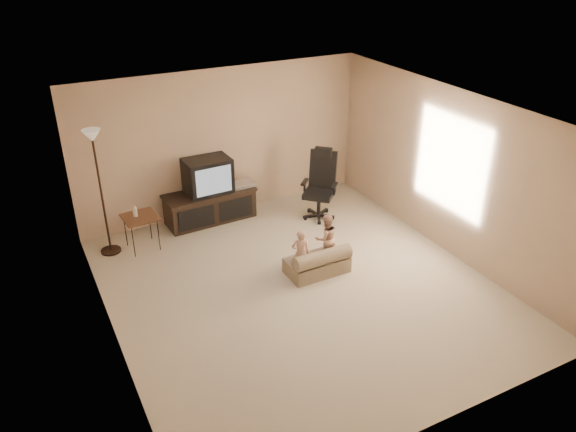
{
  "coord_description": "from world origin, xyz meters",
  "views": [
    {
      "loc": [
        -3.13,
        -5.68,
        4.48
      ],
      "look_at": [
        0.13,
        0.6,
        0.82
      ],
      "focal_mm": 35.0,
      "sensor_mm": 36.0,
      "label": 1
    }
  ],
  "objects_px": {
    "office_chair": "(320,193)",
    "child_sofa": "(319,263)",
    "tv_stand": "(210,195)",
    "toddler_left": "(301,253)",
    "side_table": "(139,217)",
    "toddler_right": "(326,238)",
    "floor_lamp": "(97,165)"
  },
  "relations": [
    {
      "from": "office_chair",
      "to": "child_sofa",
      "type": "bearing_deg",
      "value": -75.78
    },
    {
      "from": "toddler_left",
      "to": "floor_lamp",
      "type": "bearing_deg",
      "value": -20.27
    },
    {
      "from": "toddler_right",
      "to": "tv_stand",
      "type": "bearing_deg",
      "value": -56.26
    },
    {
      "from": "toddler_left",
      "to": "toddler_right",
      "type": "bearing_deg",
      "value": -140.76
    },
    {
      "from": "floor_lamp",
      "to": "toddler_left",
      "type": "bearing_deg",
      "value": -40.14
    },
    {
      "from": "tv_stand",
      "to": "floor_lamp",
      "type": "distance_m",
      "value": 2.03
    },
    {
      "from": "child_sofa",
      "to": "toddler_left",
      "type": "distance_m",
      "value": 0.33
    },
    {
      "from": "side_table",
      "to": "child_sofa",
      "type": "xyz_separation_m",
      "value": [
        2.06,
        -1.9,
        -0.36
      ]
    },
    {
      "from": "side_table",
      "to": "toddler_right",
      "type": "relative_size",
      "value": 0.99
    },
    {
      "from": "side_table",
      "to": "toddler_left",
      "type": "xyz_separation_m",
      "value": [
        1.81,
        -1.82,
        -0.17
      ]
    },
    {
      "from": "tv_stand",
      "to": "office_chair",
      "type": "height_order",
      "value": "office_chair"
    },
    {
      "from": "tv_stand",
      "to": "toddler_left",
      "type": "distance_m",
      "value": 2.28
    },
    {
      "from": "office_chair",
      "to": "toddler_left",
      "type": "height_order",
      "value": "office_chair"
    },
    {
      "from": "tv_stand",
      "to": "toddler_left",
      "type": "height_order",
      "value": "tv_stand"
    },
    {
      "from": "side_table",
      "to": "child_sofa",
      "type": "relative_size",
      "value": 0.83
    },
    {
      "from": "office_chair",
      "to": "child_sofa",
      "type": "xyz_separation_m",
      "value": [
        -0.94,
        -1.57,
        -0.26
      ]
    },
    {
      "from": "side_table",
      "to": "toddler_right",
      "type": "bearing_deg",
      "value": -34.84
    },
    {
      "from": "side_table",
      "to": "toddler_right",
      "type": "distance_m",
      "value": 2.86
    },
    {
      "from": "side_table",
      "to": "floor_lamp",
      "type": "xyz_separation_m",
      "value": [
        -0.48,
        0.11,
        0.9
      ]
    },
    {
      "from": "floor_lamp",
      "to": "toddler_right",
      "type": "relative_size",
      "value": 2.6
    },
    {
      "from": "side_table",
      "to": "child_sofa",
      "type": "bearing_deg",
      "value": -42.61
    },
    {
      "from": "side_table",
      "to": "floor_lamp",
      "type": "distance_m",
      "value": 1.03
    },
    {
      "from": "floor_lamp",
      "to": "toddler_right",
      "type": "xyz_separation_m",
      "value": [
        2.82,
        -1.74,
        -1.06
      ]
    },
    {
      "from": "office_chair",
      "to": "toddler_left",
      "type": "relative_size",
      "value": 1.64
    },
    {
      "from": "floor_lamp",
      "to": "toddler_left",
      "type": "distance_m",
      "value": 3.18
    },
    {
      "from": "floor_lamp",
      "to": "child_sofa",
      "type": "relative_size",
      "value": 2.2
    },
    {
      "from": "tv_stand",
      "to": "toddler_left",
      "type": "bearing_deg",
      "value": -78.77
    },
    {
      "from": "side_table",
      "to": "child_sofa",
      "type": "height_order",
      "value": "side_table"
    },
    {
      "from": "tv_stand",
      "to": "office_chair",
      "type": "relative_size",
      "value": 1.31
    },
    {
      "from": "toddler_left",
      "to": "toddler_right",
      "type": "distance_m",
      "value": 0.56
    },
    {
      "from": "office_chair",
      "to": "child_sofa",
      "type": "relative_size",
      "value": 1.35
    },
    {
      "from": "tv_stand",
      "to": "side_table",
      "type": "distance_m",
      "value": 1.34
    }
  ]
}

